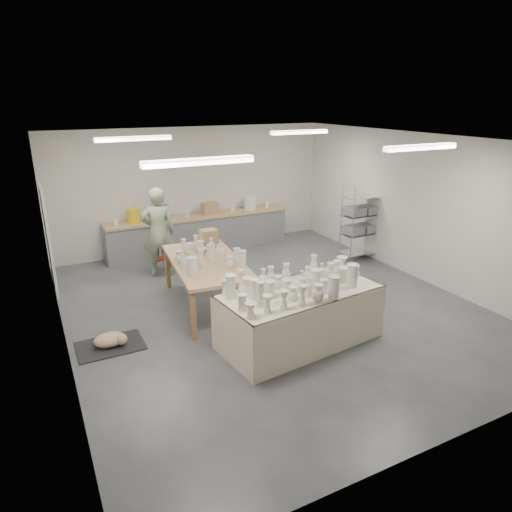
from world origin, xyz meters
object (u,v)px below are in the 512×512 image
work_table (206,259)px  drying_table (299,315)px  potter (159,232)px  red_stool (157,259)px

work_table → drying_table: bearing=-62.2°
drying_table → potter: size_ratio=1.35×
work_table → red_stool: bearing=106.1°
potter → red_stool: (0.00, 0.27, -0.70)m
drying_table → red_stool: bearing=99.3°
red_stool → work_table: bearing=-80.1°
work_table → potter: 1.88m
work_table → red_stool: 2.23m
potter → red_stool: 0.75m
drying_table → work_table: size_ratio=1.05×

